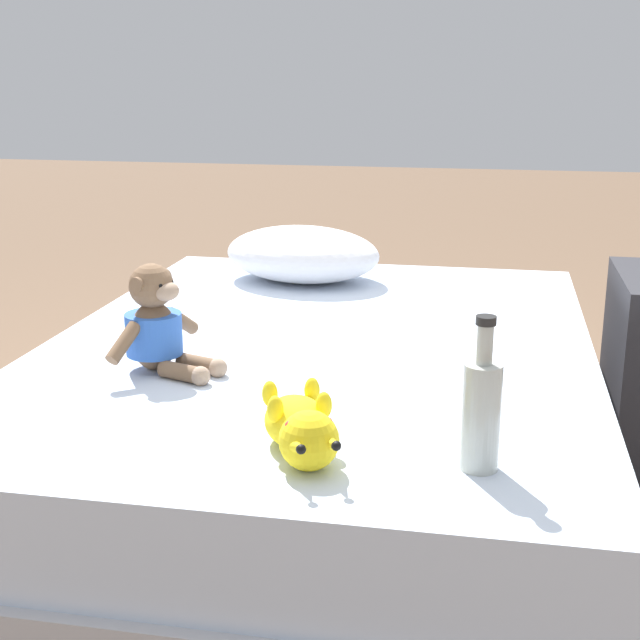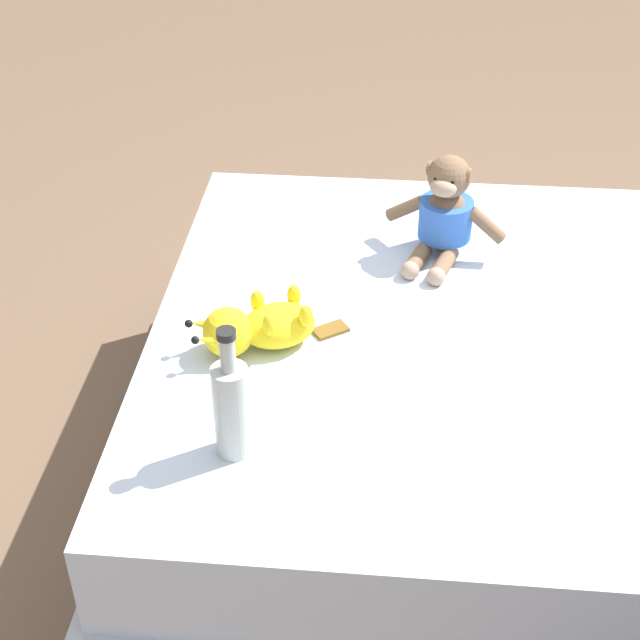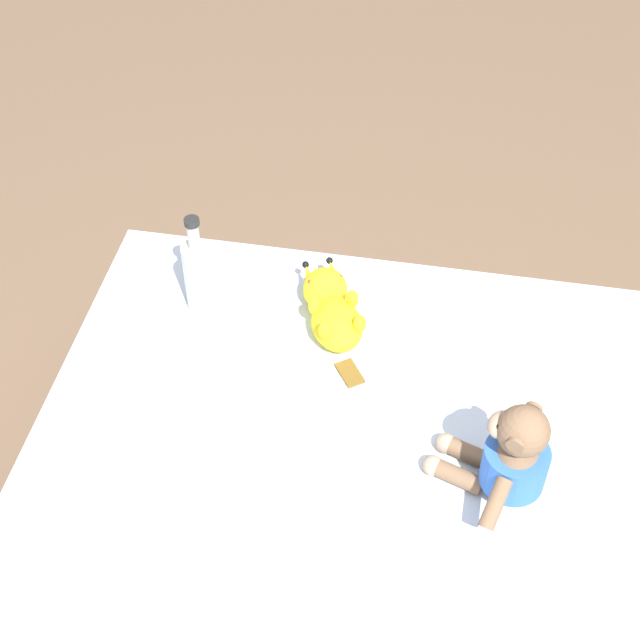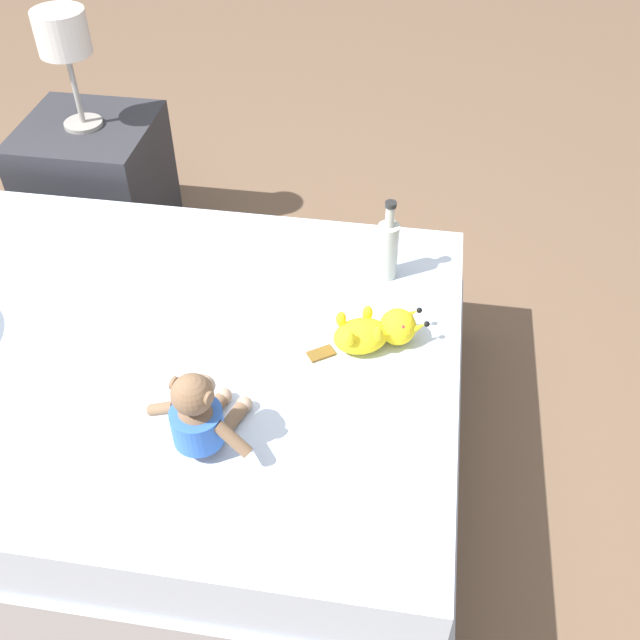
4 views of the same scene
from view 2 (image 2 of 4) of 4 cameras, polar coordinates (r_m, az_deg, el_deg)
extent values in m
plane|color=brown|center=(2.28, 13.73, -10.03)|extent=(16.00, 16.00, 0.00)
cube|color=#B2B2B7|center=(2.20, 14.19, -7.77)|extent=(1.32, 1.81, 0.25)
cube|color=silver|center=(2.05, 15.10, -3.19)|extent=(1.28, 1.75, 0.20)
ellipsoid|color=brown|center=(2.17, 7.56, 5.97)|extent=(0.13, 0.14, 0.15)
cylinder|color=blue|center=(2.17, 7.57, 6.08)|extent=(0.15, 0.15, 0.09)
sphere|color=brown|center=(2.12, 7.80, 8.56)|extent=(0.10, 0.10, 0.10)
ellipsoid|color=tan|center=(2.09, 7.44, 7.92)|extent=(0.06, 0.07, 0.04)
sphere|color=black|center=(2.08, 7.97, 8.23)|extent=(0.01, 0.01, 0.01)
sphere|color=black|center=(2.09, 7.02, 8.44)|extent=(0.01, 0.01, 0.01)
cylinder|color=brown|center=(2.10, 9.02, 8.59)|extent=(0.03, 0.02, 0.03)
cylinder|color=brown|center=(2.12, 6.64, 9.10)|extent=(0.03, 0.02, 0.03)
cylinder|color=brown|center=(2.15, 10.02, 5.64)|extent=(0.06, 0.10, 0.08)
cylinder|color=brown|center=(2.19, 5.19, 6.73)|extent=(0.06, 0.10, 0.08)
cylinder|color=brown|center=(2.12, 7.43, 3.29)|extent=(0.11, 0.07, 0.04)
cylinder|color=brown|center=(2.13, 5.90, 3.65)|extent=(0.11, 0.07, 0.04)
sphere|color=tan|center=(2.08, 7.01, 2.61)|extent=(0.04, 0.04, 0.04)
sphere|color=tan|center=(2.09, 5.45, 2.99)|extent=(0.04, 0.04, 0.04)
ellipsoid|color=yellow|center=(1.87, -2.52, -0.32)|extent=(0.16, 0.18, 0.08)
sphere|color=yellow|center=(1.85, -5.57, -0.74)|extent=(0.10, 0.10, 0.10)
cone|color=yellow|center=(1.82, -6.66, -1.24)|extent=(0.05, 0.07, 0.05)
sphere|color=black|center=(1.81, -7.54, -1.21)|extent=(0.02, 0.02, 0.02)
cone|color=yellow|center=(1.86, -7.06, -0.25)|extent=(0.05, 0.07, 0.05)
sphere|color=black|center=(1.85, -7.92, -0.22)|extent=(0.02, 0.02, 0.02)
sphere|color=red|center=(1.81, -5.38, -0.58)|extent=(0.02, 0.02, 0.02)
sphere|color=red|center=(1.86, -5.85, 0.47)|extent=(0.02, 0.02, 0.02)
ellipsoid|color=yellow|center=(1.81, -3.07, -0.29)|extent=(0.04, 0.04, 0.05)
ellipsoid|color=yellow|center=(1.88, -3.80, 1.15)|extent=(0.04, 0.04, 0.05)
ellipsoid|color=yellow|center=(1.83, -0.86, 0.23)|extent=(0.04, 0.04, 0.05)
ellipsoid|color=yellow|center=(1.89, -1.58, 1.50)|extent=(0.04, 0.04, 0.05)
cube|color=brown|center=(1.92, 0.64, -0.60)|extent=(0.07, 0.08, 0.01)
cylinder|color=#B7BCB2|center=(1.61, -5.35, -5.49)|extent=(0.06, 0.06, 0.18)
cylinder|color=#B7BCB2|center=(1.53, -5.60, -2.04)|extent=(0.03, 0.03, 0.07)
cylinder|color=black|center=(1.51, -5.68, -0.86)|extent=(0.03, 0.03, 0.01)
camera|label=1|loc=(2.07, -47.79, 9.95)|focal=50.21mm
camera|label=3|loc=(2.11, 51.04, 36.12)|focal=53.10mm
camera|label=4|loc=(2.93, -1.72, 41.09)|focal=41.51mm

